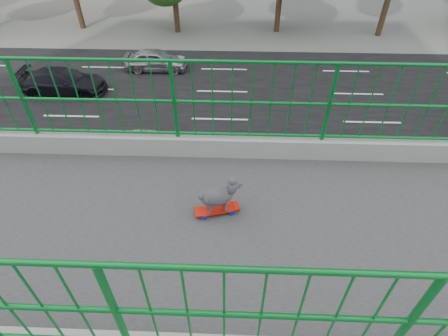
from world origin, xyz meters
TOP-DOWN VIEW (x-y plane):
  - road at (-13.00, 0.00)m, footprint 18.00×90.00m
  - footbridge at (0.00, 0.00)m, footprint 3.00×24.00m
  - railing at (0.00, 0.00)m, footprint 3.00×24.00m
  - skateboard at (-0.26, 0.60)m, footprint 0.29×0.55m
  - poodle at (-0.27, 0.63)m, footprint 0.29×0.50m
  - car_0 at (-6.00, 4.14)m, footprint 1.72×4.27m
  - car_1 at (-9.20, -3.62)m, footprint 1.49×4.26m
  - car_3 at (-15.60, -9.23)m, footprint 1.97×4.85m
  - car_4 at (-18.80, -4.41)m, footprint 1.61×4.01m
  - car_5 at (-6.00, -5.98)m, footprint 1.64×4.71m

SIDE VIEW (x-z plane):
  - road at x=-13.00m, z-range 0.00..0.02m
  - car_4 at x=-18.80m, z-range 0.00..1.37m
  - car_1 at x=-9.20m, z-range 0.00..1.40m
  - car_3 at x=-15.60m, z-range 0.00..1.41m
  - car_0 at x=-6.00m, z-range 0.00..1.45m
  - car_5 at x=-6.00m, z-range 0.00..1.55m
  - footbridge at x=0.00m, z-range 1.72..8.72m
  - skateboard at x=-0.26m, z-range 7.02..7.09m
  - railing at x=0.00m, z-range 6.50..7.92m
  - poodle at x=-0.27m, z-range 7.09..7.51m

